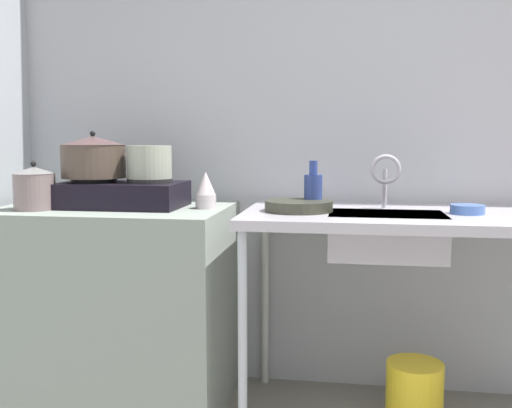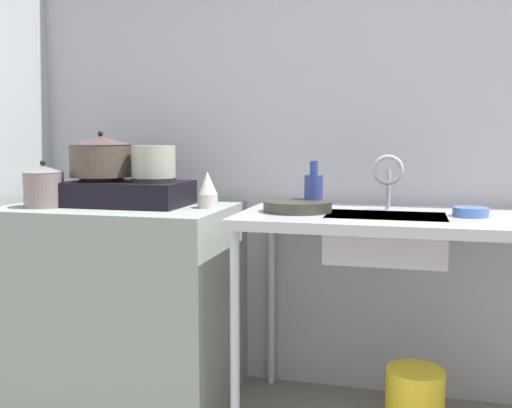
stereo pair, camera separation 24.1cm
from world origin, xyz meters
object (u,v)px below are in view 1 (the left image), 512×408
Objects in this scene: pot_on_right_burner at (149,162)px; small_bowl_on_drainboard at (467,209)px; percolator at (206,190)px; faucet at (386,173)px; pot_on_left_burner at (93,157)px; pot_beside_stove at (34,188)px; frying_pan at (299,206)px; sink_basin at (386,236)px; bottle_by_sink at (313,190)px; bucket_on_floor at (414,394)px; stove at (122,194)px.

small_bowl_on_drainboard is at bearing -0.03° from pot_on_right_burner.
faucet is at bearing 6.25° from percolator.
small_bowl_on_drainboard is at bearing -0.03° from pot_on_left_burner.
frying_pan is at bearing 6.54° from pot_beside_stove.
faucet is at bearing 18.13° from frying_pan.
sink_basin is at bearing 4.30° from pot_beside_stove.
faucet reaches higher than percolator.
bottle_by_sink is 0.94m from bucket_on_floor.
sink_basin is (1.25, -0.04, -0.31)m from pot_on_left_burner.
pot_beside_stove is 1.53× the size of small_bowl_on_drainboard.
frying_pan is at bearing -1.44° from pot_on_left_burner.
sink_basin is 1.73× the size of bucket_on_floor.
pot_beside_stove is 0.45× the size of sink_basin.
faucet is (1.12, 0.09, 0.09)m from stove.
small_bowl_on_drainboard is 0.65× the size of bottle_by_sink.
bucket_on_floor is (0.48, -0.00, -0.77)m from frying_pan.
pot_on_left_burner is at bearing 179.03° from bucket_on_floor.
pot_on_right_burner is 1.22× the size of percolator.
sink_basin is 2.22× the size of bottle_by_sink.
pot_beside_stove is (-0.45, -0.15, -0.11)m from pot_on_right_burner.
sink_basin is (1.45, 0.11, -0.18)m from pot_beside_stove.
sink_basin is 0.37m from frying_pan.
bucket_on_floor is at bearing -1.07° from stove.
small_bowl_on_drainboard is (0.67, 0.02, -0.00)m from frying_pan.
frying_pan is at bearing -161.87° from faucet.
percolator is 0.68× the size of faucet.
percolator is 0.56× the size of frying_pan.
pot_on_left_burner is 1.01× the size of frying_pan.
bucket_on_floor is (1.58, 0.12, -0.84)m from pot_beside_stove.
pot_beside_stove is 0.71m from percolator.
pot_beside_stove is at bearing -175.48° from bucket_on_floor.
faucet is 0.39m from frying_pan.
pot_on_left_burner reaches higher than sink_basin.
pot_on_left_burner is at bearing -178.79° from percolator.
faucet is at bearing 9.45° from pot_beside_stove.
percolator is at bearing 175.27° from frying_pan.
faucet reaches higher than pot_beside_stove.
frying_pan is at bearing -4.73° from percolator.
pot_on_right_burner is 0.69× the size of frying_pan.
pot_on_right_burner reaches higher than percolator.
frying_pan is (1.10, 0.13, -0.07)m from pot_beside_stove.
stove is 2.58× the size of bottle_by_sink.
bucket_on_floor is (0.88, -0.03, -0.83)m from percolator.
pot_beside_stove is 1.30× the size of percolator.
pot_on_left_burner is 0.28m from pot_beside_stove.
frying_pan is at bearing -178.13° from small_bowl_on_drainboard.
pot_on_left_burner is 1.38× the size of pot_beside_stove.
bottle_by_sink is at bearing 175.58° from small_bowl_on_drainboard.
percolator is 0.35× the size of sink_basin.
pot_on_left_burner reaches higher than frying_pan.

